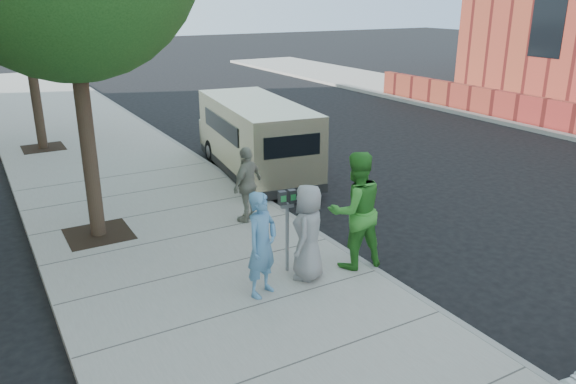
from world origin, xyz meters
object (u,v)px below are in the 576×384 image
at_px(parking_meter, 287,213).
at_px(person_green_shirt, 355,210).
at_px(person_gray_shirt, 308,232).
at_px(van, 255,136).
at_px(person_striped_polo, 247,184).
at_px(person_officer, 262,244).

bearing_deg(parking_meter, person_green_shirt, -13.67).
bearing_deg(parking_meter, person_gray_shirt, -57.53).
height_order(parking_meter, person_green_shirt, person_green_shirt).
xyz_separation_m(van, person_gray_shirt, (-2.02, -5.88, -0.10)).
xyz_separation_m(parking_meter, person_striped_polo, (0.42, 2.35, -0.25)).
height_order(person_green_shirt, person_striped_polo, person_green_shirt).
distance_m(person_green_shirt, person_striped_polo, 2.83).
relative_size(van, person_striped_polo, 3.52).
xyz_separation_m(van, person_striped_polo, (-1.77, -3.16, -0.11)).
relative_size(person_green_shirt, person_gray_shirt, 1.27).
distance_m(person_gray_shirt, person_striped_polo, 2.73).
bearing_deg(person_officer, person_gray_shirt, -18.25).
height_order(parking_meter, person_officer, person_officer).
height_order(person_officer, person_green_shirt, person_green_shirt).
relative_size(parking_meter, person_green_shirt, 0.71).
bearing_deg(person_striped_polo, person_officer, 36.67).
bearing_deg(person_gray_shirt, person_striped_polo, -139.17).
bearing_deg(person_green_shirt, parking_meter, -12.41).
distance_m(person_officer, person_striped_polo, 3.06).
height_order(person_officer, person_gray_shirt, person_officer).
bearing_deg(van, person_green_shirt, -93.01).
distance_m(person_green_shirt, person_gray_shirt, 0.93).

